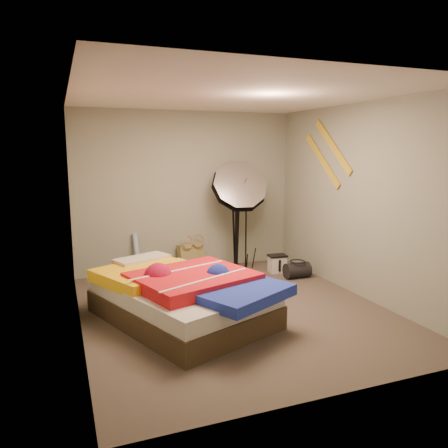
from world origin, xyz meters
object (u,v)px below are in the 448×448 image
camera_case (277,264)px  bed (182,295)px  photo_umbrella (239,188)px  wrapping_roll (137,255)px  tote_bag (191,257)px  duffel_bag (297,270)px  camera_tripod (236,229)px

camera_case → bed: size_ratio=0.11×
bed → photo_umbrella: bearing=50.1°
wrapping_roll → camera_case: 2.18m
tote_bag → wrapping_roll: size_ratio=0.65×
camera_case → duffel_bag: size_ratio=0.68×
tote_bag → camera_tripod: (0.61, -0.42, 0.49)m
camera_case → bed: (-1.91, -1.34, 0.16)m
wrapping_roll → bed: 1.97m
tote_bag → bed: (-0.68, -1.96, 0.08)m
duffel_bag → bed: 2.27m
tote_bag → duffel_bag: (1.36, -1.00, -0.09)m
tote_bag → photo_umbrella: bearing=-39.1°
photo_umbrella → camera_tripod: 0.64m
camera_case → camera_tripod: size_ratio=0.21×
photo_umbrella → camera_case: bearing=-29.8°
tote_bag → camera_tripod: bearing=-49.5°
wrapping_roll → photo_umbrella: bearing=-11.5°
tote_bag → duffel_bag: bearing=-50.7°
tote_bag → wrapping_roll: (-0.86, 0.00, 0.11)m
tote_bag → camera_tripod: camera_tripod is taller
camera_case → bed: 2.34m
tote_bag → wrapping_roll: wrapping_roll is taller
photo_umbrella → bed: bearing=-129.9°
tote_bag → camera_tripod: 0.89m
tote_bag → photo_umbrella: size_ratio=0.23×
camera_case → photo_umbrella: bearing=154.1°
wrapping_roll → duffel_bag: (2.22, -1.00, -0.21)m
camera_case → camera_tripod: 0.87m
tote_bag → bed: bearing=-123.7°
tote_bag → duffel_bag: 1.69m
wrapping_roll → photo_umbrella: size_ratio=0.35×
tote_bag → bed: size_ratio=0.18×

